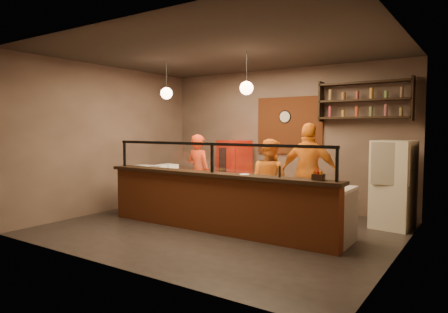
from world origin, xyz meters
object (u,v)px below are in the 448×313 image
Objects in this scene: pepper_mill at (280,172)px; fridge at (393,185)px; wall_clock at (285,117)px; cook_mid at (270,181)px; cook_right at (309,173)px; cook_left at (199,173)px; pizza_dough at (245,180)px; red_cooler at (234,172)px; condiment_caddy at (318,177)px.

fridge is at bearing 57.22° from pepper_mill.
wall_clock reaches higher than cook_mid.
cook_right is 1.63m from pepper_mill.
cook_left is 3.03× the size of pizza_dough.
fridge is (3.89, 0.76, -0.04)m from cook_left.
wall_clock is 0.19× the size of fridge.
wall_clock is 1.81m from red_cooler.
wall_clock is 0.15× the size of cook_right.
fridge is 1.04× the size of red_cooler.
red_cooler is (-1.19, -0.31, -1.33)m from wall_clock.
cook_right is (0.63, 0.45, 0.16)m from cook_mid.
wall_clock is 2.90m from fridge.
wall_clock is at bearing -54.74° from cook_right.
condiment_caddy is at bearing 108.24° from cook_right.
red_cooler is at bearing 134.54° from pepper_mill.
cook_left is 1.81m from cook_mid.
cook_right is 1.20× the size of fridge.
wall_clock reaches higher than cook_left.
cook_left is 9.45× the size of pepper_mill.
red_cooler is (-3.69, 0.39, -0.03)m from fridge.
wall_clock is at bearing 172.31° from fridge.
pepper_mill is at bearing -66.41° from wall_clock.
cook_right reaches higher than red_cooler.
pepper_mill is at bearing 87.48° from cook_right.
cook_left is at bearing 158.46° from condiment_caddy.
cook_right is at bearing -156.10° from fridge.
fridge is (2.50, -0.70, -1.29)m from wall_clock.
fridge reaches higher than condiment_caddy.
red_cooler is (-2.23, 0.81, -0.20)m from cook_right.
fridge is at bearing -171.88° from cook_right.
condiment_caddy is (1.83, -2.73, -0.99)m from wall_clock.
cook_left is (-1.39, -1.46, -1.25)m from wall_clock.
cook_left is 1.04× the size of cook_mid.
cook_right is at bearing -46.94° from wall_clock.
cook_right reaches higher than cook_left.
wall_clock reaches higher than pepper_mill.
fridge is 2.73m from pizza_dough.
cook_mid is 1.44m from pepper_mill.
cook_right reaches higher than cook_mid.
fridge reaches higher than red_cooler.
pepper_mill is (2.58, -1.27, 0.30)m from cook_left.
cook_right is 11.34× the size of condiment_caddy.
cook_left is at bearing 0.25° from cook_right.
fridge is 2.16m from condiment_caddy.
cook_mid is 9.05× the size of pepper_mill.
cook_right is at bearing 116.03° from condiment_caddy.
cook_mid is (1.81, -0.11, -0.04)m from cook_left.
pizza_dough is (-0.73, -1.21, -0.06)m from cook_right.
pepper_mill is (-1.31, -2.03, 0.34)m from fridge.
pepper_mill is (2.38, -2.42, 0.38)m from red_cooler.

